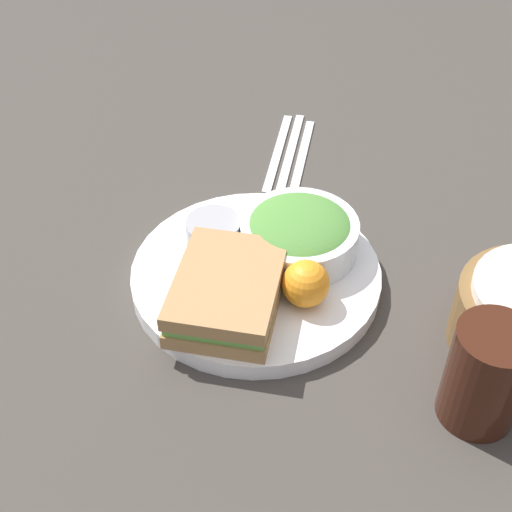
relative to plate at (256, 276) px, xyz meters
name	(u,v)px	position (x,y,z in m)	size (l,w,h in m)	color
ground_plane	(256,282)	(0.00, 0.00, -0.01)	(4.00, 4.00, 0.00)	#3D3833
plate	(256,276)	(0.00, 0.00, 0.00)	(0.29, 0.29, 0.02)	white
sandwich	(228,292)	(0.06, -0.02, 0.03)	(0.15, 0.11, 0.04)	#A37A4C
salad_bowl	(299,233)	(-0.04, 0.04, 0.04)	(0.14, 0.14, 0.05)	white
dressing_cup	(214,232)	(-0.03, -0.06, 0.03)	(0.07, 0.07, 0.03)	#99999E
orange_wedge	(306,284)	(0.04, 0.06, 0.04)	(0.05, 0.05, 0.05)	orange
drink_glass	(486,375)	(0.13, 0.25, 0.05)	(0.08, 0.08, 0.11)	#38190F
fork	(278,151)	(-0.27, -0.03, -0.01)	(0.20, 0.01, 0.01)	silver
knife	(290,152)	(-0.27, -0.01, -0.01)	(0.21, 0.01, 0.01)	silver
spoon	(303,154)	(-0.27, 0.01, -0.01)	(0.18, 0.01, 0.01)	silver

